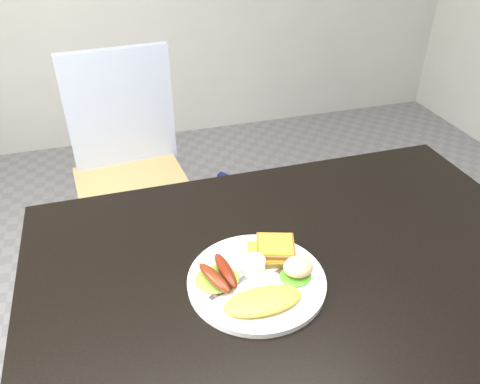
% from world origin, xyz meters
% --- Properties ---
extents(dining_table, '(1.20, 0.80, 0.04)m').
position_xyz_m(dining_table, '(0.00, 0.00, 0.73)').
color(dining_table, black).
rests_on(dining_table, ground).
extents(dining_chair, '(0.45, 0.45, 0.05)m').
position_xyz_m(dining_chair, '(-0.31, 0.88, 0.45)').
color(dining_chair, tan).
rests_on(dining_chair, ground).
extents(person, '(0.56, 0.43, 1.41)m').
position_xyz_m(person, '(0.13, 0.51, 0.71)').
color(person, navy).
rests_on(person, ground).
extents(plate, '(0.29, 0.29, 0.01)m').
position_xyz_m(plate, '(-0.11, -0.03, 0.76)').
color(plate, white).
rests_on(plate, dining_table).
extents(lettuce_left, '(0.10, 0.09, 0.01)m').
position_xyz_m(lettuce_left, '(-0.19, -0.01, 0.77)').
color(lettuce_left, '#5EA427').
rests_on(lettuce_left, plate).
extents(lettuce_right, '(0.07, 0.07, 0.01)m').
position_xyz_m(lettuce_right, '(-0.04, -0.05, 0.77)').
color(lettuce_right, '#349218').
rests_on(lettuce_right, plate).
extents(omelette, '(0.16, 0.08, 0.02)m').
position_xyz_m(omelette, '(-0.13, -0.10, 0.77)').
color(omelette, gold).
rests_on(omelette, plate).
extents(sausage_a, '(0.06, 0.11, 0.03)m').
position_xyz_m(sausage_a, '(-0.20, -0.03, 0.78)').
color(sausage_a, maroon).
rests_on(sausage_a, lettuce_left).
extents(sausage_b, '(0.04, 0.11, 0.03)m').
position_xyz_m(sausage_b, '(-0.18, -0.01, 0.78)').
color(sausage_b, '#621C06').
rests_on(sausage_b, lettuce_left).
extents(ramekin, '(0.06, 0.06, 0.03)m').
position_xyz_m(ramekin, '(-0.12, -0.01, 0.78)').
color(ramekin, white).
rests_on(ramekin, plate).
extents(toast_a, '(0.10, 0.10, 0.01)m').
position_xyz_m(toast_a, '(-0.07, 0.03, 0.77)').
color(toast_a, olive).
rests_on(toast_a, plate).
extents(toast_b, '(0.10, 0.10, 0.01)m').
position_xyz_m(toast_b, '(-0.05, 0.03, 0.78)').
color(toast_b, olive).
rests_on(toast_b, toast_a).
extents(potato_salad, '(0.08, 0.07, 0.03)m').
position_xyz_m(potato_salad, '(-0.03, -0.05, 0.79)').
color(potato_salad, beige).
rests_on(potato_salad, lettuce_right).
extents(fork, '(0.15, 0.08, 0.00)m').
position_xyz_m(fork, '(-0.15, -0.03, 0.76)').
color(fork, '#ADAFB7').
rests_on(fork, plate).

